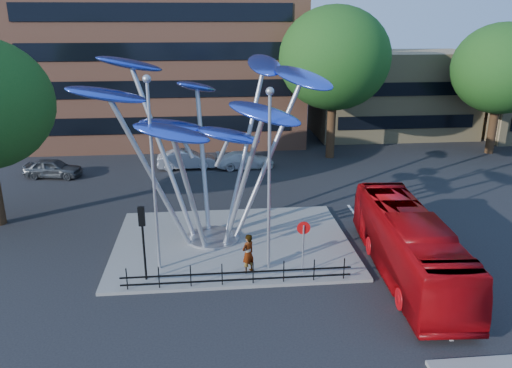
{
  "coord_description": "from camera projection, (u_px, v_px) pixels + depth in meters",
  "views": [
    {
      "loc": [
        -2.09,
        -17.44,
        11.19
      ],
      "look_at": [
        0.03,
        4.0,
        3.93
      ],
      "focal_mm": 35.0,
      "sensor_mm": 36.0,
      "label": 1
    }
  ],
  "objects": [
    {
      "name": "ground",
      "position": [
        265.0,
        307.0,
        20.21
      ],
      "size": [
        120.0,
        120.0,
        0.0
      ],
      "primitive_type": "plane",
      "color": "black",
      "rests_on": "ground"
    },
    {
      "name": "traffic_island",
      "position": [
        232.0,
        243.0,
        25.75
      ],
      "size": [
        12.0,
        9.0,
        0.15
      ],
      "primitive_type": "cube",
      "color": "slate",
      "rests_on": "ground"
    },
    {
      "name": "low_building_near",
      "position": [
        392.0,
        94.0,
        48.72
      ],
      "size": [
        15.0,
        8.0,
        8.0
      ],
      "primitive_type": "cube",
      "color": "tan",
      "rests_on": "ground"
    },
    {
      "name": "tree_right",
      "position": [
        334.0,
        59.0,
        39.14
      ],
      "size": [
        8.8,
        8.8,
        12.11
      ],
      "color": "black",
      "rests_on": "ground"
    },
    {
      "name": "tree_far",
      "position": [
        502.0,
        69.0,
        40.74
      ],
      "size": [
        8.0,
        8.0,
        10.81
      ],
      "color": "black",
      "rests_on": "ground"
    },
    {
      "name": "leaf_sculpture",
      "position": [
        208.0,
        110.0,
        24.13
      ],
      "size": [
        12.72,
        9.54,
        9.51
      ],
      "color": "#9EA0A5",
      "rests_on": "traffic_island"
    },
    {
      "name": "street_lamp_left",
      "position": [
        152.0,
        160.0,
        21.38
      ],
      "size": [
        0.36,
        0.36,
        8.8
      ],
      "color": "#9EA0A5",
      "rests_on": "traffic_island"
    },
    {
      "name": "street_lamp_right",
      "position": [
        269.0,
        165.0,
        21.46
      ],
      "size": [
        0.36,
        0.36,
        8.3
      ],
      "color": "#9EA0A5",
      "rests_on": "traffic_island"
    },
    {
      "name": "traffic_light_island",
      "position": [
        142.0,
        228.0,
        21.27
      ],
      "size": [
        0.28,
        0.18,
        3.42
      ],
      "color": "black",
      "rests_on": "traffic_island"
    },
    {
      "name": "no_entry_sign_island",
      "position": [
        303.0,
        238.0,
        22.19
      ],
      "size": [
        0.6,
        0.1,
        2.45
      ],
      "color": "#9EA0A5",
      "rests_on": "traffic_island"
    },
    {
      "name": "pedestrian_railing_front",
      "position": [
        238.0,
        276.0,
        21.55
      ],
      "size": [
        10.0,
        0.06,
        1.0
      ],
      "color": "black",
      "rests_on": "traffic_island"
    },
    {
      "name": "red_bus",
      "position": [
        408.0,
        245.0,
        22.3
      ],
      "size": [
        3.18,
        10.82,
        2.97
      ],
      "primitive_type": "imported",
      "rotation": [
        0.0,
        0.0,
        -0.06
      ],
      "color": "#A0070C",
      "rests_on": "ground"
    },
    {
      "name": "pedestrian",
      "position": [
        248.0,
        253.0,
        22.41
      ],
      "size": [
        0.8,
        0.77,
        1.84
      ],
      "primitive_type": "imported",
      "rotation": [
        0.0,
        0.0,
        3.82
      ],
      "color": "gray",
      "rests_on": "traffic_island"
    },
    {
      "name": "parked_car_left",
      "position": [
        53.0,
        168.0,
        36.28
      ],
      "size": [
        4.3,
        2.29,
        1.39
      ],
      "primitive_type": "imported",
      "rotation": [
        0.0,
        0.0,
        1.41
      ],
      "color": "#42464A",
      "rests_on": "ground"
    },
    {
      "name": "parked_car_mid",
      "position": [
        187.0,
        159.0,
        38.38
      ],
      "size": [
        4.5,
        1.74,
        1.46
      ],
      "primitive_type": "imported",
      "rotation": [
        0.0,
        0.0,
        1.61
      ],
      "color": "#B6B7BE",
      "rests_on": "ground"
    },
    {
      "name": "parked_car_right",
      "position": [
        245.0,
        160.0,
        38.54
      ],
      "size": [
        4.52,
        2.07,
        1.28
      ],
      "primitive_type": "imported",
      "rotation": [
        0.0,
        0.0,
        1.63
      ],
      "color": "silver",
      "rests_on": "ground"
    }
  ]
}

